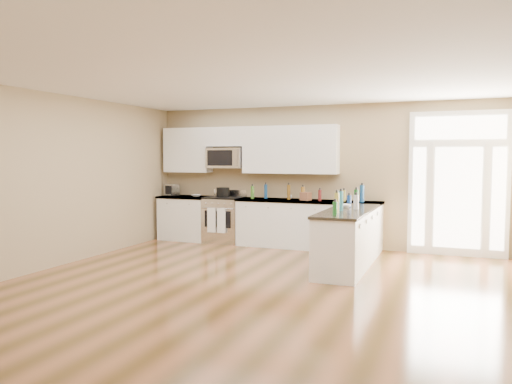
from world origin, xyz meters
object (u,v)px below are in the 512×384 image
stockpot (223,192)px  toaster_oven (171,190)px  kitchen_range (224,219)px  peninsula_cabinet (348,241)px

stockpot → toaster_oven: (-1.28, 0.07, 0.01)m
kitchen_range → toaster_oven: 1.44m
peninsula_cabinet → kitchen_range: size_ratio=2.15×
kitchen_range → stockpot: size_ratio=3.96×
stockpot → toaster_oven: toaster_oven is taller
kitchen_range → toaster_oven: toaster_oven is taller
toaster_oven → kitchen_range: bearing=20.7°
kitchen_range → stockpot: 0.58m
peninsula_cabinet → kitchen_range: (-2.88, 1.45, 0.04)m
peninsula_cabinet → stockpot: 3.32m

